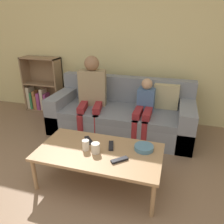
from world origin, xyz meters
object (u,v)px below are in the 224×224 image
(cup_near, at_px, (86,145))
(tv_remote_0, at_px, (120,160))
(person_child, at_px, (144,107))
(tv_remote_2, at_px, (89,140))
(snack_bowl, at_px, (144,148))
(cup_far, at_px, (96,148))
(couch, at_px, (122,115))
(tv_remote_1, at_px, (111,146))
(coffee_table, at_px, (99,153))
(bookshelf, at_px, (42,89))
(person_adult, at_px, (92,90))

(cup_near, bearing_deg, tv_remote_0, -13.11)
(person_child, bearing_deg, tv_remote_2, -115.62)
(tv_remote_0, xyz_separation_m, snack_bowl, (0.19, 0.26, 0.01))
(cup_far, distance_m, tv_remote_2, 0.24)
(couch, xyz_separation_m, tv_remote_1, (0.16, -1.11, 0.13))
(coffee_table, height_order, snack_bowl, snack_bowl)
(cup_near, relative_size, tv_remote_0, 0.68)
(bookshelf, relative_size, coffee_table, 0.79)
(person_child, xyz_separation_m, snack_bowl, (0.15, -0.93, -0.07))
(person_adult, relative_size, cup_far, 10.95)
(coffee_table, relative_size, snack_bowl, 6.43)
(couch, xyz_separation_m, cup_near, (-0.07, -1.24, 0.18))
(person_adult, height_order, tv_remote_2, person_adult)
(coffee_table, height_order, cup_far, cup_far)
(bookshelf, relative_size, tv_remote_0, 6.33)
(couch, height_order, snack_bowl, couch)
(coffee_table, relative_size, cup_near, 11.72)
(person_child, bearing_deg, coffee_table, -104.40)
(cup_far, xyz_separation_m, tv_remote_2, (-0.15, 0.18, -0.04))
(person_adult, xyz_separation_m, cup_far, (0.50, -1.18, -0.21))
(cup_far, relative_size, tv_remote_1, 0.59)
(cup_far, height_order, tv_remote_2, cup_far)
(person_adult, distance_m, cup_far, 1.30)
(person_child, bearing_deg, cup_near, -110.61)
(tv_remote_1, bearing_deg, person_child, 63.09)
(person_adult, height_order, cup_near, person_adult)
(person_adult, bearing_deg, cup_near, -83.04)
(couch, relative_size, tv_remote_1, 11.95)
(person_adult, height_order, cup_far, person_adult)
(bookshelf, distance_m, person_child, 2.11)
(bookshelf, bearing_deg, tv_remote_1, -40.18)
(person_child, bearing_deg, cup_far, -105.02)
(couch, relative_size, tv_remote_2, 13.32)
(tv_remote_0, distance_m, tv_remote_2, 0.49)
(person_child, distance_m, snack_bowl, 0.94)
(tv_remote_0, xyz_separation_m, tv_remote_1, (-0.15, 0.22, 0.00))
(bookshelf, relative_size, cup_near, 9.28)
(person_child, distance_m, tv_remote_2, 1.05)
(person_child, distance_m, tv_remote_1, 0.99)
(tv_remote_1, xyz_separation_m, tv_remote_2, (-0.27, 0.04, 0.00))
(person_adult, relative_size, tv_remote_2, 7.20)
(person_child, relative_size, tv_remote_1, 4.88)
(cup_far, bearing_deg, tv_remote_1, 51.91)
(tv_remote_2, bearing_deg, tv_remote_1, -49.60)
(cup_near, xyz_separation_m, cup_far, (0.11, -0.02, -0.00))
(cup_near, relative_size, snack_bowl, 0.55)
(coffee_table, height_order, person_adult, person_adult)
(bookshelf, height_order, cup_far, bookshelf)
(cup_far, distance_m, snack_bowl, 0.49)
(cup_far, xyz_separation_m, tv_remote_1, (0.12, 0.15, -0.04))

